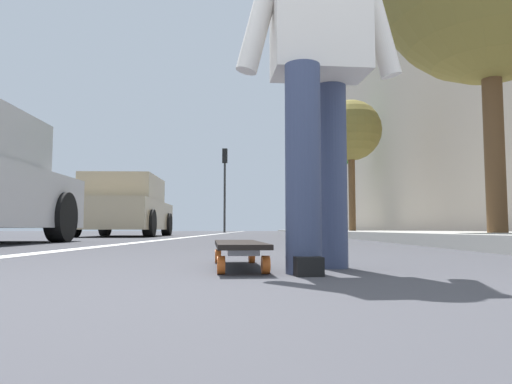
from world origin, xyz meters
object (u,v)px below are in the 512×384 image
Objects in this scene: skater_person at (319,49)px; traffic_light at (225,175)px; parked_car_mid at (125,208)px; street_tree_far at (323,145)px; skateboard at (239,247)px; street_tree_mid at (351,131)px.

traffic_light reaches higher than skater_person.
traffic_light is (24.33, 2.22, 2.26)m from skater_person.
traffic_light is (14.56, -1.38, 2.50)m from parked_car_mid.
street_tree_far is at bearing -32.85° from parked_car_mid.
traffic_light is at bearing 5.22° from skater_person.
skateboard is 0.21× the size of parked_car_mid.
skater_person is at bearing -159.77° from parked_car_mid.
parked_car_mid is at bearing 20.23° from skater_person.
street_tree_far reaches higher than skateboard.
street_tree_mid is 6.66m from street_tree_far.
street_tree_mid reaches higher than skater_person.
skater_person is 10.41m from parked_car_mid.
parked_car_mid is (9.62, 3.25, 0.60)m from skateboard.
traffic_light is 1.11× the size of street_tree_mid.
skater_person is (-0.15, -0.35, 0.84)m from skateboard.
skateboard is 0.20× the size of street_tree_mid.
skater_person is at bearing 168.49° from street_tree_mid.
street_tree_far reaches higher than skater_person.
street_tree_far reaches higher than parked_car_mid.
skateboard is 10.17m from parked_car_mid.
street_tree_far reaches higher than traffic_light.
street_tree_far is (19.22, -2.94, 3.89)m from skateboard.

